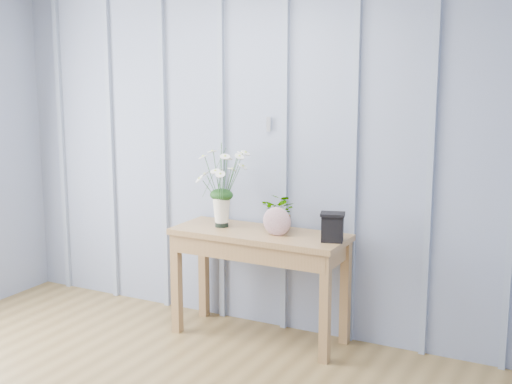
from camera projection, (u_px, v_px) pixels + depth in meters
The scene contains 6 objects.
room_shell at pixel (134, 41), 3.69m from camera, with size 4.00×4.50×2.50m.
sideboard at pixel (259, 248), 4.80m from camera, with size 1.20×0.45×0.75m.
daisy_vase at pixel (221, 175), 4.86m from camera, with size 0.41×0.31×0.58m.
spider_plant at pixel (281, 212), 4.76m from camera, with size 0.24×0.21×0.27m, color #103711.
felt_disc_vessel at pixel (277, 221), 4.66m from camera, with size 0.19×0.05×0.19m, color #833F5A.
carved_box at pixel (332, 227), 4.51m from camera, with size 0.18×0.16×0.19m.
Camera 1 is at (2.30, -2.14, 1.91)m, focal length 50.00 mm.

